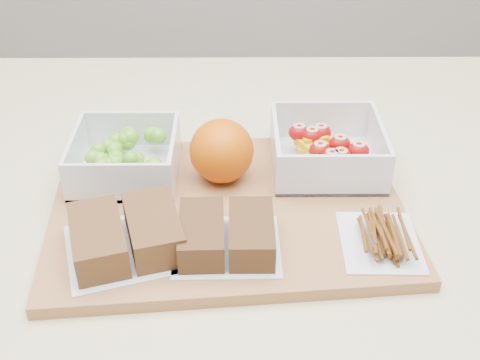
{
  "coord_description": "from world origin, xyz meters",
  "views": [
    {
      "loc": [
        -0.01,
        -0.59,
        1.36
      ],
      "look_at": [
        -0.01,
        0.02,
        0.93
      ],
      "focal_mm": 45.0,
      "sensor_mm": 36.0,
      "label": 1
    }
  ],
  "objects": [
    {
      "name": "pretzel_bag",
      "position": [
        0.15,
        -0.09,
        0.93
      ],
      "size": [
        0.09,
        0.11,
        0.02
      ],
      "color": "silver",
      "rests_on": "cutting_board"
    },
    {
      "name": "orange",
      "position": [
        -0.03,
        0.04,
        0.96
      ],
      "size": [
        0.08,
        0.08,
        0.08
      ],
      "primitive_type": "sphere",
      "color": "#CC5404",
      "rests_on": "cutting_board"
    },
    {
      "name": "cutting_board",
      "position": [
        -0.02,
        -0.02,
        0.91
      ],
      "size": [
        0.44,
        0.33,
        0.02
      ],
      "primitive_type": "cube",
      "rotation": [
        0.0,
        0.0,
        0.08
      ],
      "color": "#A16E43",
      "rests_on": "counter"
    },
    {
      "name": "sandwich_bag_left",
      "position": [
        -0.13,
        -0.1,
        0.94
      ],
      "size": [
        0.16,
        0.15,
        0.04
      ],
      "color": "silver",
      "rests_on": "cutting_board"
    },
    {
      "name": "grape_container",
      "position": [
        -0.15,
        0.05,
        0.94
      ],
      "size": [
        0.13,
        0.13,
        0.06
      ],
      "color": "silver",
      "rests_on": "cutting_board"
    },
    {
      "name": "fruit_container",
      "position": [
        0.11,
        0.06,
        0.94
      ],
      "size": [
        0.14,
        0.14,
        0.06
      ],
      "color": "silver",
      "rests_on": "cutting_board"
    },
    {
      "name": "sandwich_bag_center",
      "position": [
        -0.02,
        -0.1,
        0.93
      ],
      "size": [
        0.12,
        0.1,
        0.04
      ],
      "color": "silver",
      "rests_on": "cutting_board"
    }
  ]
}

